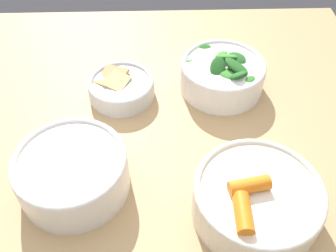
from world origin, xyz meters
The scene contains 5 objects.
dining_table centered at (0.00, 0.00, 0.62)m, with size 1.02×0.97×0.73m.
bowl_carrots centered at (-0.20, 0.09, 0.77)m, with size 0.18×0.18×0.08m.
bowl_greens centered at (-0.19, -0.19, 0.77)m, with size 0.16×0.16×0.08m.
bowl_beans_hotdog centered at (0.06, 0.03, 0.76)m, with size 0.17×0.17×0.07m.
bowl_cookies centered at (0.00, -0.18, 0.75)m, with size 0.12×0.12×0.04m.
Camera 1 is at (-0.07, 0.36, 1.22)m, focal length 40.00 mm.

